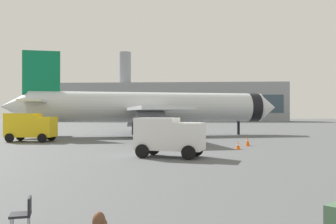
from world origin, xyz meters
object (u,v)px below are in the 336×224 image
cargo_van (169,135)px  airplane_at_gate (149,107)px  safety_cone_near (248,141)px  safety_cone_far (201,131)px  safety_cone_outer (238,146)px  gate_chair (24,212)px  service_truck (30,126)px  traveller_backpack (100,222)px

cargo_van → airplane_at_gate: bearing=99.9°
safety_cone_near → safety_cone_far: size_ratio=1.17×
safety_cone_far → airplane_at_gate: bearing=-135.8°
airplane_at_gate → safety_cone_outer: airplane_at_gate is taller
airplane_at_gate → gate_chair: bearing=-87.7°
gate_chair → airplane_at_gate: bearing=92.3°
airplane_at_gate → safety_cone_far: airplane_at_gate is taller
airplane_at_gate → gate_chair: size_ratio=40.96×
service_truck → cargo_van: bearing=-39.8°
cargo_van → safety_cone_outer: 7.78m
traveller_backpack → cargo_van: bearing=87.5°
safety_cone_near → airplane_at_gate: bearing=126.3°
safety_cone_outer → traveller_backpack: size_ratio=1.27×
service_truck → safety_cone_far: size_ratio=6.86×
traveller_backpack → gate_chair: 1.83m
service_truck → cargo_van: 19.53m
safety_cone_far → safety_cone_outer: (2.50, -24.14, -0.05)m
airplane_at_gate → service_truck: 15.47m
cargo_van → gate_chair: bearing=-98.9°
cargo_van → safety_cone_outer: bearing=47.6°
safety_cone_outer → cargo_van: bearing=-132.4°
airplane_at_gate → traveller_backpack: size_ratio=73.38×
safety_cone_near → service_truck: bearing=170.7°
airplane_at_gate → safety_cone_outer: bearing=-62.2°
airplane_at_gate → cargo_van: size_ratio=7.42×
airplane_at_gate → safety_cone_near: 17.99m
cargo_van → safety_cone_far: cargo_van is taller
service_truck → safety_cone_outer: 21.36m
airplane_at_gate → safety_cone_far: bearing=44.2°
safety_cone_outer → gate_chair: size_ratio=0.71×
traveller_backpack → safety_cone_near: bearing=73.8°
safety_cone_far → gate_chair: bearing=-96.5°
airplane_at_gate → traveller_backpack: 39.07m
safety_cone_outer → traveller_backpack: safety_cone_outer is taller
safety_cone_outer → gate_chair: bearing=-109.7°
service_truck → safety_cone_far: bearing=44.4°
safety_cone_far → gate_chair: gate_chair is taller
service_truck → cargo_van: size_ratio=1.02×
cargo_van → gate_chair: cargo_van is taller
cargo_van → gate_chair: 16.00m
safety_cone_near → safety_cone_outer: safety_cone_near is taller
gate_chair → safety_cone_outer: bearing=70.3°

